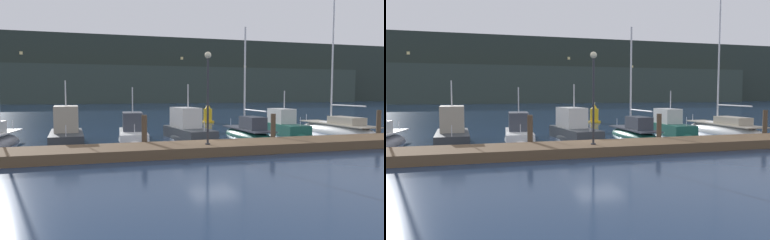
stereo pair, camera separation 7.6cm
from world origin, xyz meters
TOP-DOWN VIEW (x-y plane):
  - ground_plane at (0.00, 0.00)m, footprint 400.00×400.00m
  - dock at (0.00, -1.51)m, footprint 28.33×2.80m
  - mooring_pile_1 at (-3.64, 0.14)m, footprint 0.28×0.28m
  - mooring_pile_2 at (3.64, 0.14)m, footprint 0.28×0.28m
  - mooring_pile_3 at (10.93, 0.14)m, footprint 0.28×0.28m
  - motorboat_berth_2 at (-7.52, 3.71)m, footprint 2.05×5.54m
  - motorboat_berth_3 at (-3.62, 4.71)m, footprint 2.29×5.71m
  - motorboat_berth_4 at (-0.26, 3.87)m, footprint 2.40×5.87m
  - sailboat_berth_5 at (3.92, 3.98)m, footprint 1.81×6.40m
  - motorboat_berth_6 at (7.03, 4.70)m, footprint 1.96×5.12m
  - sailboat_berth_7 at (11.09, 4.23)m, footprint 2.08×8.46m
  - channel_buoy at (5.23, 15.97)m, footprint 1.24×1.24m
  - dock_lamppost at (-0.94, -1.88)m, footprint 0.32×0.32m
  - hillside_backdrop at (1.51, 98.65)m, footprint 240.00×23.00m

SIDE VIEW (x-z plane):
  - ground_plane at x=0.00m, z-range 0.00..0.00m
  - sailboat_berth_7 at x=11.09m, z-range -6.62..6.85m
  - sailboat_berth_5 at x=3.92m, z-range -3.76..4.09m
  - dock at x=0.00m, z-range 0.00..0.45m
  - motorboat_berth_3 at x=-3.62m, z-range -1.62..2.17m
  - motorboat_berth_6 at x=7.03m, z-range -1.56..2.13m
  - motorboat_berth_4 at x=-0.26m, z-range -1.76..2.38m
  - motorboat_berth_2 at x=-7.52m, z-range -1.72..2.48m
  - channel_buoy at x=5.23m, z-range -0.25..1.74m
  - mooring_pile_2 at x=3.64m, z-range 0.00..1.74m
  - mooring_pile_1 at x=-3.64m, z-range 0.00..1.79m
  - mooring_pile_3 at x=10.93m, z-range 0.00..1.85m
  - dock_lamppost at x=-0.94m, z-range 1.16..5.54m
  - hillside_backdrop at x=1.51m, z-range -0.77..18.96m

